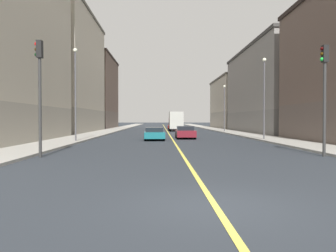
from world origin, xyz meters
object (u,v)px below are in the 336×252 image
Objects in this scene: building_left_far at (238,103)px; traffic_light_right_near at (40,82)px; traffic_light_left_near at (324,85)px; car_maroon at (185,132)px; street_lamp_left_far at (224,103)px; car_teal at (154,134)px; box_truck at (176,121)px; building_right_midblock at (61,73)px; building_left_mid at (276,90)px; street_lamp_right_near at (75,85)px; building_right_distant at (91,93)px; car_red at (172,126)px; street_lamp_left_near at (264,90)px.

building_left_far is 3.37× the size of traffic_light_right_near.
car_maroon is at bearing 109.80° from traffic_light_left_near.
building_left_far reaches higher than traffic_light_left_near.
street_lamp_left_far is 21.00m from car_teal.
car_maroon is at bearing 62.28° from traffic_light_right_near.
building_right_midblock is at bearing -163.10° from box_truck.
building_left_mid reaches higher than street_lamp_right_near.
car_red is (17.35, -6.74, -7.07)m from building_right_distant.
building_right_distant is 4.57× the size of car_maroon.
box_truck is at bearing -43.50° from building_right_distant.
building_right_distant is at bearing 99.77° from street_lamp_right_near.
street_lamp_left_near is 11.13m from car_teal.
car_red is 9.95m from box_truck.
building_left_far is 3.47× the size of traffic_light_left_near.
building_left_far is 2.59× the size of street_lamp_right_near.
car_red is (17.35, 15.22, -8.27)m from building_right_midblock.
traffic_light_left_near is 1.43× the size of car_red.
building_left_mid is 16.83m from box_truck.
traffic_light_left_near is at bearing -91.78° from street_lamp_left_far.
traffic_light_left_near reaches higher than car_red.
building_right_distant is (-32.14, -0.50, 2.22)m from building_left_far.
street_lamp_left_near is at bearing -78.46° from car_red.
street_lamp_right_near reaches higher than traffic_light_right_near.
car_maroon is 0.89× the size of car_teal.
traffic_light_right_near is (-23.57, -31.83, -2.37)m from building_left_mid.
street_lamp_right_near is 1.14× the size of street_lamp_left_far.
car_teal is at bearing -70.69° from building_right_distant.
building_left_far is 22.84m from box_truck.
street_lamp_left_far is 1.69× the size of car_red.
building_right_midblock is 1.14× the size of building_right_distant.
street_lamp_left_near is at bearing -90.00° from street_lamp_left_far.
building_left_far reaches higher than car_teal.
building_right_midblock is (-32.14, 1.65, 2.62)m from building_left_mid.
building_right_distant reaches higher than street_lamp_left_near.
street_lamp_left_far is at bearing -41.27° from box_truck.
car_red is at bearing -153.91° from building_left_far.
street_lamp_right_near is (-24.55, -44.57, -0.60)m from building_left_far.
car_maroon is at bearing 29.18° from street_lamp_right_near.
car_teal is at bearing 68.86° from traffic_light_right_near.
car_maroon is at bearing -134.51° from building_left_mid.
traffic_light_right_near is at bearing -103.00° from box_truck.
building_left_far is at bearing 0.88° from building_right_distant.
street_lamp_right_near is (7.59, -44.07, -2.83)m from building_right_distant.
street_lamp_left_near is at bearing -112.46° from building_left_mid.
building_left_far is 39.36m from building_right_midblock.
street_lamp_right_near reaches higher than car_maroon.
building_right_distant is 48.73m from street_lamp_left_near.
building_left_far is at bearing 26.09° from car_red.
traffic_light_left_near is at bearing -105.13° from building_left_mid.
street_lamp_left_far is (15.98, 32.66, 0.46)m from traffic_light_right_near.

